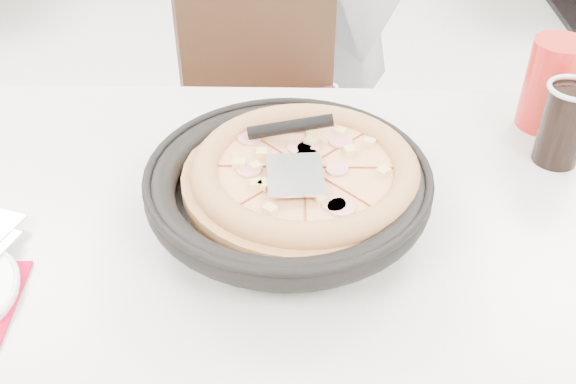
{
  "coord_description": "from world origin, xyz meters",
  "views": [
    {
      "loc": [
        0.08,
        -0.76,
        1.4
      ],
      "look_at": [
        0.06,
        -0.0,
        0.8
      ],
      "focal_mm": 42.0,
      "sensor_mm": 36.0,
      "label": 1
    }
  ],
  "objects_px": {
    "pizza": "(305,179)",
    "red_cup": "(551,84)",
    "pizza_pan": "(288,196)",
    "chair_far": "(285,131)",
    "cola_glass": "(563,127)",
    "main_table": "(291,378)"
  },
  "relations": [
    {
      "from": "main_table",
      "to": "pizza_pan",
      "type": "relative_size",
      "value": 3.55
    },
    {
      "from": "main_table",
      "to": "chair_far",
      "type": "height_order",
      "value": "chair_far"
    },
    {
      "from": "pizza_pan",
      "to": "cola_glass",
      "type": "xyz_separation_m",
      "value": [
        0.44,
        0.16,
        0.02
      ]
    },
    {
      "from": "chair_far",
      "to": "cola_glass",
      "type": "bearing_deg",
      "value": 109.68
    },
    {
      "from": "chair_far",
      "to": "cola_glass",
      "type": "xyz_separation_m",
      "value": [
        0.46,
        -0.5,
        0.34
      ]
    },
    {
      "from": "main_table",
      "to": "pizza",
      "type": "xyz_separation_m",
      "value": [
        0.02,
        0.03,
        0.44
      ]
    },
    {
      "from": "pizza_pan",
      "to": "chair_far",
      "type": "bearing_deg",
      "value": 91.83
    },
    {
      "from": "chair_far",
      "to": "red_cup",
      "type": "relative_size",
      "value": 5.94
    },
    {
      "from": "main_table",
      "to": "cola_glass",
      "type": "height_order",
      "value": "cola_glass"
    },
    {
      "from": "red_cup",
      "to": "pizza",
      "type": "bearing_deg",
      "value": -149.15
    },
    {
      "from": "red_cup",
      "to": "main_table",
      "type": "bearing_deg",
      "value": -147.71
    },
    {
      "from": "main_table",
      "to": "pizza",
      "type": "relative_size",
      "value": 3.37
    },
    {
      "from": "chair_far",
      "to": "red_cup",
      "type": "height_order",
      "value": "chair_far"
    },
    {
      "from": "pizza",
      "to": "red_cup",
      "type": "distance_m",
      "value": 0.49
    },
    {
      "from": "cola_glass",
      "to": "pizza",
      "type": "bearing_deg",
      "value": -161.06
    },
    {
      "from": "pizza_pan",
      "to": "red_cup",
      "type": "distance_m",
      "value": 0.52
    },
    {
      "from": "chair_far",
      "to": "pizza",
      "type": "height_order",
      "value": "chair_far"
    },
    {
      "from": "red_cup",
      "to": "pizza_pan",
      "type": "bearing_deg",
      "value": -148.81
    },
    {
      "from": "pizza",
      "to": "cola_glass",
      "type": "relative_size",
      "value": 2.74
    },
    {
      "from": "chair_far",
      "to": "pizza_pan",
      "type": "bearing_deg",
      "value": 69.09
    },
    {
      "from": "pizza",
      "to": "red_cup",
      "type": "bearing_deg",
      "value": 30.85
    },
    {
      "from": "pizza_pan",
      "to": "cola_glass",
      "type": "height_order",
      "value": "cola_glass"
    }
  ]
}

